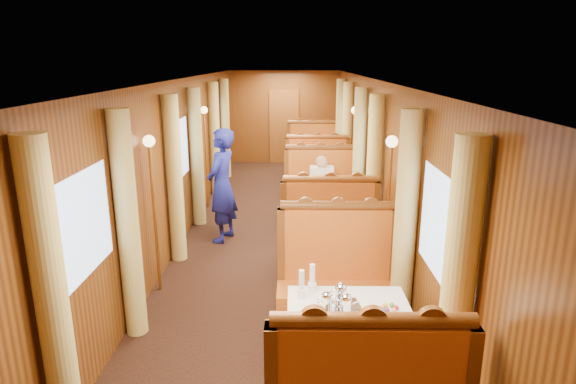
{
  "coord_description": "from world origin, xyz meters",
  "views": [
    {
      "loc": [
        0.28,
        -7.23,
        2.79
      ],
      "look_at": [
        0.2,
        -0.94,
        1.05
      ],
      "focal_mm": 30.0,
      "sensor_mm": 36.0,
      "label": 1
    }
  ],
  "objects_px": {
    "banquette_far_fwd": "(317,177)",
    "table_far": "(315,169)",
    "rose_vase_far": "(316,145)",
    "teapot_left": "(326,302)",
    "rose_vase_mid": "(324,184)",
    "passenger": "(322,183)",
    "fruit_plate": "(389,309)",
    "steward": "(222,186)",
    "banquette_near_aft": "(337,286)",
    "table_mid": "(324,217)",
    "banquette_mid_fwd": "(328,237)",
    "banquette_far_aft": "(313,158)",
    "tea_tray": "(341,307)",
    "teapot_back": "(341,295)",
    "banquette_mid_aft": "(320,197)",
    "teapot_right": "(346,305)",
    "table_near": "(347,343)"
  },
  "relations": [
    {
      "from": "banquette_far_fwd",
      "to": "table_far",
      "type": "bearing_deg",
      "value": 90.0
    },
    {
      "from": "rose_vase_far",
      "to": "teapot_left",
      "type": "bearing_deg",
      "value": -91.84
    },
    {
      "from": "rose_vase_mid",
      "to": "passenger",
      "type": "distance_m",
      "value": 0.77
    },
    {
      "from": "teapot_left",
      "to": "fruit_plate",
      "type": "relative_size",
      "value": 0.65
    },
    {
      "from": "passenger",
      "to": "steward",
      "type": "bearing_deg",
      "value": -154.59
    },
    {
      "from": "table_far",
      "to": "rose_vase_mid",
      "type": "xyz_separation_m",
      "value": [
        -0.0,
        -3.51,
        0.55
      ]
    },
    {
      "from": "banquette_near_aft",
      "to": "rose_vase_mid",
      "type": "height_order",
      "value": "banquette_near_aft"
    },
    {
      "from": "rose_vase_far",
      "to": "steward",
      "type": "height_order",
      "value": "steward"
    },
    {
      "from": "table_mid",
      "to": "rose_vase_mid",
      "type": "bearing_deg",
      "value": -91.12
    },
    {
      "from": "banquette_mid_fwd",
      "to": "banquette_far_aft",
      "type": "height_order",
      "value": "same"
    },
    {
      "from": "tea_tray",
      "to": "rose_vase_mid",
      "type": "distance_m",
      "value": 3.55
    },
    {
      "from": "banquette_far_fwd",
      "to": "tea_tray",
      "type": "distance_m",
      "value": 6.04
    },
    {
      "from": "tea_tray",
      "to": "teapot_back",
      "type": "bearing_deg",
      "value": 87.34
    },
    {
      "from": "banquette_mid_fwd",
      "to": "teapot_left",
      "type": "bearing_deg",
      "value": -94.4
    },
    {
      "from": "fruit_plate",
      "to": "passenger",
      "type": "distance_m",
      "value": 4.36
    },
    {
      "from": "banquette_mid_aft",
      "to": "rose_vase_far",
      "type": "bearing_deg",
      "value": 89.29
    },
    {
      "from": "banquette_near_aft",
      "to": "fruit_plate",
      "type": "bearing_deg",
      "value": -73.59
    },
    {
      "from": "rose_vase_mid",
      "to": "steward",
      "type": "xyz_separation_m",
      "value": [
        -1.59,
        -0.01,
        -0.03
      ]
    },
    {
      "from": "banquette_far_aft",
      "to": "banquette_mid_fwd",
      "type": "bearing_deg",
      "value": -90.0
    },
    {
      "from": "banquette_mid_fwd",
      "to": "teapot_right",
      "type": "xyz_separation_m",
      "value": [
        -0.04,
        -2.61,
        0.39
      ]
    },
    {
      "from": "table_near",
      "to": "banquette_mid_aft",
      "type": "relative_size",
      "value": 0.78
    },
    {
      "from": "tea_tray",
      "to": "banquette_mid_aft",
      "type": "bearing_deg",
      "value": 89.12
    },
    {
      "from": "fruit_plate",
      "to": "teapot_right",
      "type": "bearing_deg",
      "value": -176.96
    },
    {
      "from": "table_far",
      "to": "steward",
      "type": "bearing_deg",
      "value": -114.39
    },
    {
      "from": "tea_tray",
      "to": "table_near",
      "type": "bearing_deg",
      "value": 34.95
    },
    {
      "from": "banquette_near_aft",
      "to": "banquette_far_aft",
      "type": "bearing_deg",
      "value": 90.0
    },
    {
      "from": "banquette_far_aft",
      "to": "passenger",
      "type": "relative_size",
      "value": 1.76
    },
    {
      "from": "teapot_right",
      "to": "fruit_plate",
      "type": "xyz_separation_m",
      "value": [
        0.37,
        0.02,
        -0.05
      ]
    },
    {
      "from": "fruit_plate",
      "to": "rose_vase_far",
      "type": "bearing_deg",
      "value": 92.41
    },
    {
      "from": "teapot_back",
      "to": "banquette_mid_fwd",
      "type": "bearing_deg",
      "value": 99.98
    },
    {
      "from": "table_near",
      "to": "banquette_mid_aft",
      "type": "xyz_separation_m",
      "value": [
        0.0,
        4.51,
        0.05
      ]
    },
    {
      "from": "banquette_far_fwd",
      "to": "teapot_left",
      "type": "xyz_separation_m",
      "value": [
        -0.2,
        -6.05,
        0.39
      ]
    },
    {
      "from": "table_far",
      "to": "banquette_near_aft",
      "type": "bearing_deg",
      "value": -90.0
    },
    {
      "from": "table_far",
      "to": "banquette_far_fwd",
      "type": "relative_size",
      "value": 0.78
    },
    {
      "from": "teapot_right",
      "to": "fruit_plate",
      "type": "bearing_deg",
      "value": 8.15
    },
    {
      "from": "banquette_far_aft",
      "to": "teapot_back",
      "type": "distance_m",
      "value": 7.98
    },
    {
      "from": "table_far",
      "to": "rose_vase_mid",
      "type": "height_order",
      "value": "rose_vase_mid"
    },
    {
      "from": "table_mid",
      "to": "teapot_left",
      "type": "distance_m",
      "value": 3.6
    },
    {
      "from": "banquette_far_fwd",
      "to": "rose_vase_far",
      "type": "distance_m",
      "value": 1.12
    },
    {
      "from": "banquette_mid_fwd",
      "to": "banquette_mid_aft",
      "type": "distance_m",
      "value": 2.03
    },
    {
      "from": "banquette_mid_fwd",
      "to": "rose_vase_mid",
      "type": "height_order",
      "value": "banquette_mid_fwd"
    },
    {
      "from": "banquette_mid_fwd",
      "to": "steward",
      "type": "xyz_separation_m",
      "value": [
        -1.59,
        1.0,
        0.47
      ]
    },
    {
      "from": "table_far",
      "to": "banquette_far_aft",
      "type": "bearing_deg",
      "value": 90.0
    },
    {
      "from": "table_far",
      "to": "banquette_far_fwd",
      "type": "distance_m",
      "value": 1.02
    },
    {
      "from": "banquette_far_fwd",
      "to": "passenger",
      "type": "height_order",
      "value": "banquette_far_fwd"
    },
    {
      "from": "table_near",
      "to": "banquette_far_fwd",
      "type": "distance_m",
      "value": 5.99
    },
    {
      "from": "tea_tray",
      "to": "rose_vase_far",
      "type": "xyz_separation_m",
      "value": [
        0.1,
        7.04,
        0.17
      ]
    },
    {
      "from": "tea_tray",
      "to": "banquette_mid_fwd",
      "type": "bearing_deg",
      "value": 88.42
    },
    {
      "from": "banquette_mid_aft",
      "to": "teapot_left",
      "type": "bearing_deg",
      "value": -92.45
    },
    {
      "from": "banquette_far_fwd",
      "to": "banquette_far_aft",
      "type": "height_order",
      "value": "same"
    }
  ]
}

